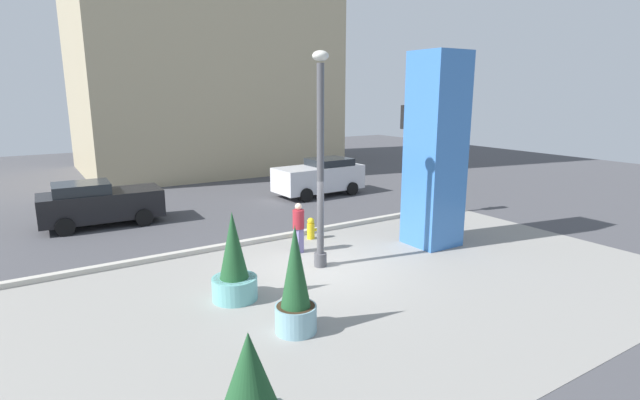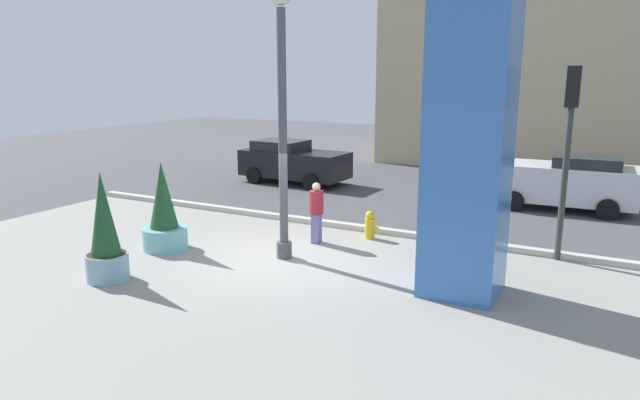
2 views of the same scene
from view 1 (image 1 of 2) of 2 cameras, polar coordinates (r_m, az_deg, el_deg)
The scene contains 12 objects.
ground_plane at distance 17.19m, azimuth -7.32°, elevation -4.06°, with size 60.00×60.00×0.00m, color #47474C.
plaza_pavement at distance 12.33m, azimuth 4.89°, elevation -10.84°, with size 18.00×10.00×0.02m, color gray.
curb_strip at distance 16.40m, azimuth -6.01°, elevation -4.54°, with size 18.00×0.24×0.16m, color #B7B2A8.
lamp_post at distance 13.27m, azimuth 0.05°, elevation 4.00°, with size 0.44×0.44×5.98m.
art_pillar_blue at distance 15.79m, azimuth 13.51°, elevation 5.63°, with size 1.45×1.45×6.15m, color #3870BC.
potted_plant_near_left at distance 10.04m, azimuth -2.92°, elevation -10.33°, with size 0.87×0.87×2.33m.
potted_plant_curbside at distance 11.76m, azimuth -10.16°, elevation -7.65°, with size 1.09×1.09×2.19m.
fire_hydrant at distance 16.42m, azimuth -1.08°, elevation -3.40°, with size 0.36×0.26×0.75m.
traffic_light_far_side at distance 19.01m, azimuth 10.02°, elevation 6.68°, with size 0.28×0.42×4.43m.
car_curb_west at distance 23.43m, azimuth -0.04°, elevation 2.78°, with size 4.38×2.22×1.76m.
car_passing_lane at distance 19.83m, azimuth -24.67°, elevation -0.35°, with size 4.34×2.16×1.67m.
pedestrian_by_curb at distance 14.94m, azimuth -2.56°, elevation -3.03°, with size 0.40×0.40×1.58m.
Camera 1 is at (-6.91, -10.96, 4.89)m, focal length 27.02 mm.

